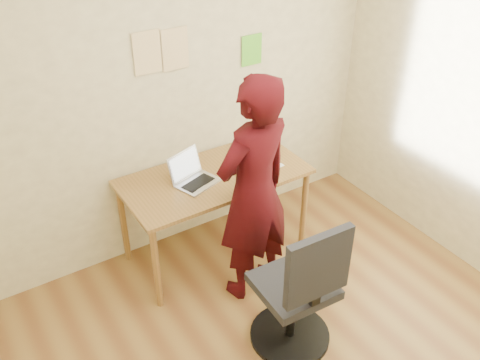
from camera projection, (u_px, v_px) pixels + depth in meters
room at (328, 207)px, 2.64m from camera, size 3.58×3.58×2.78m
desk at (214, 185)px, 4.06m from camera, size 1.40×0.70×0.74m
laptop at (193, 176)px, 3.91m from camera, size 0.37×0.35×0.22m
paper_sheet at (262, 162)px, 4.17m from camera, size 0.24×0.32×0.00m
phone at (249, 178)px, 3.97m from camera, size 0.12×0.15×0.01m
wall_note_left at (148, 53)px, 3.64m from camera, size 0.21×0.00×0.30m
wall_note_mid at (175, 49)px, 3.74m from camera, size 0.21×0.00×0.30m
wall_note_right at (252, 50)px, 4.10m from camera, size 0.18×0.00×0.24m
office_chair at (299, 296)px, 3.37m from camera, size 0.54×0.54×1.04m
person at (254, 192)px, 3.62m from camera, size 0.68×0.51×1.71m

